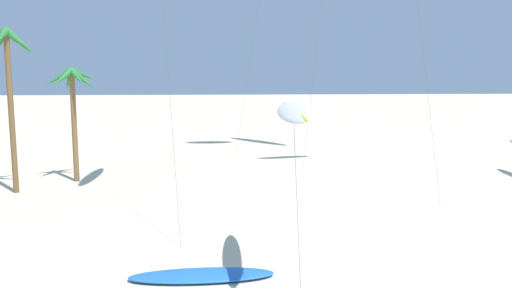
% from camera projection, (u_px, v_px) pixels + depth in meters
% --- Properties ---
extents(palm_tree_1, '(3.90, 4.40, 11.09)m').
position_uv_depth(palm_tree_1, '(8.00, 62.00, 36.15)').
color(palm_tree_1, brown).
rests_on(palm_tree_1, ground).
extents(palm_tree_2, '(3.86, 3.78, 8.47)m').
position_uv_depth(palm_tree_2, '(73.00, 90.00, 39.99)').
color(palm_tree_2, brown).
rests_on(palm_tree_2, ground).
extents(flying_kite_1, '(1.24, 11.84, 7.36)m').
position_uv_depth(flying_kite_1, '(293.00, 111.00, 20.86)').
color(flying_kite_1, white).
rests_on(flying_kite_1, ground).
extents(grounded_kite_1, '(6.05, 1.85, 0.29)m').
position_uv_depth(grounded_kite_1, '(202.00, 275.00, 22.51)').
color(grounded_kite_1, blue).
rests_on(grounded_kite_1, ground).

